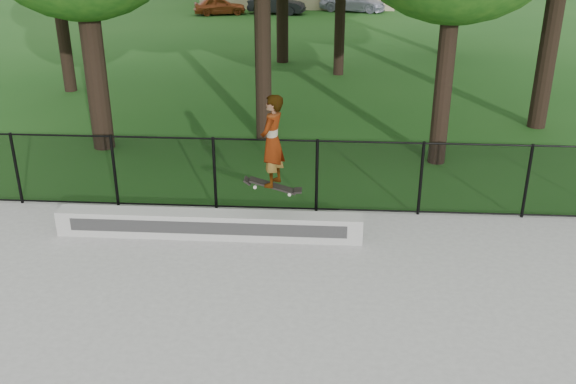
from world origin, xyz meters
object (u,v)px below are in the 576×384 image
Objects in this scene: skater_airborne at (272,143)px; grind_ledge at (209,224)px; car_a at (220,6)px; car_b at (277,4)px; car_c at (352,2)px.

grind_ledge is at bearing 176.94° from skater_airborne.
car_a is 0.99× the size of car_b.
car_b is (3.31, 0.55, 0.04)m from car_a.
car_b is 4.71m from car_c.
grind_ledge is at bearing -171.73° from car_c.
car_c is at bearing -91.45° from car_a.
skater_airborne is at bearing -3.06° from grind_ledge.
car_a is 1.66× the size of skater_airborne.
grind_ledge is 28.66m from car_b.
grind_ledge is 3.09× the size of skater_airborne.
car_b reaches higher than grind_ledge.
car_b reaches higher than car_a.
car_a is at bearing 101.33° from skater_airborne.
car_a is at bearing 109.92° from car_b.
grind_ledge is 1.84× the size of car_b.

